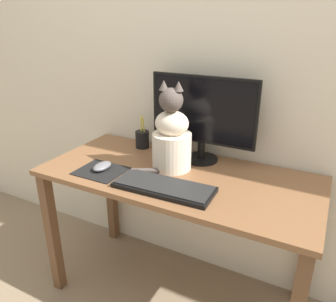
% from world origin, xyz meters
% --- Properties ---
extents(ground_plane, '(12.00, 12.00, 0.00)m').
position_xyz_m(ground_plane, '(0.00, 0.00, 0.00)').
color(ground_plane, '#847056').
extents(wall_back, '(7.00, 0.04, 2.50)m').
position_xyz_m(wall_back, '(0.00, 0.32, 1.25)').
color(wall_back, beige).
rests_on(wall_back, ground_plane).
extents(desk, '(1.26, 0.58, 0.72)m').
position_xyz_m(desk, '(0.00, 0.00, 0.61)').
color(desk, brown).
rests_on(desk, ground_plane).
extents(monitor, '(0.52, 0.17, 0.42)m').
position_xyz_m(monitor, '(0.03, 0.19, 0.95)').
color(monitor, black).
rests_on(monitor, desk).
extents(keyboard, '(0.42, 0.18, 0.02)m').
position_xyz_m(keyboard, '(0.01, -0.16, 0.73)').
color(keyboard, black).
rests_on(keyboard, desk).
extents(mousepad_left, '(0.21, 0.19, 0.00)m').
position_xyz_m(mousepad_left, '(-0.33, -0.14, 0.72)').
color(mousepad_left, black).
rests_on(mousepad_left, desk).
extents(computer_mouse_left, '(0.06, 0.11, 0.03)m').
position_xyz_m(computer_mouse_left, '(-0.33, -0.13, 0.74)').
color(computer_mouse_left, slate).
rests_on(computer_mouse_left, mousepad_left).
extents(cat, '(0.25, 0.26, 0.41)m').
position_xyz_m(cat, '(-0.05, 0.04, 0.87)').
color(cat, beige).
rests_on(cat, desk).
extents(pen_cup, '(0.07, 0.07, 0.18)m').
position_xyz_m(pen_cup, '(-0.31, 0.21, 0.76)').
color(pen_cup, black).
rests_on(pen_cup, desk).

